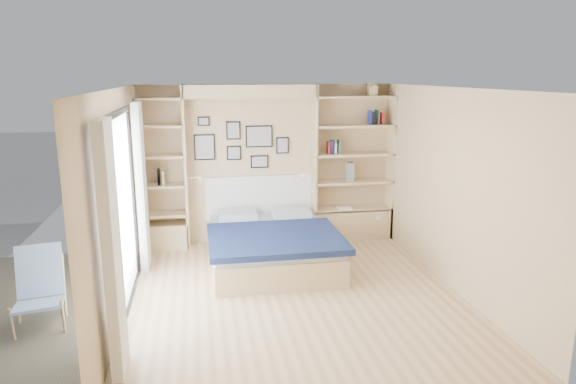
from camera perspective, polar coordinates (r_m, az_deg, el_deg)
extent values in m
plane|color=#D3B27E|center=(6.43, 0.78, -11.43)|extent=(4.50, 4.50, 0.00)
plane|color=tan|center=(8.19, -2.16, 3.11)|extent=(4.00, 0.00, 4.00)
plane|color=tan|center=(3.93, 7.08, -8.16)|extent=(4.00, 0.00, 4.00)
plane|color=tan|center=(5.98, -18.37, -1.30)|extent=(0.00, 4.50, 4.50)
plane|color=tan|center=(6.68, 17.91, 0.20)|extent=(0.00, 4.50, 4.50)
plane|color=white|center=(5.85, 0.85, 11.45)|extent=(4.50, 4.50, 0.00)
cube|color=#DDB785|center=(7.95, -11.32, 2.56)|extent=(0.04, 0.35, 2.50)
cube|color=#DDB785|center=(8.15, 2.90, 3.05)|extent=(0.04, 0.35, 2.50)
cube|color=#DDB785|center=(7.86, -4.26, 11.10)|extent=(2.00, 0.35, 0.20)
cube|color=#DDB785|center=(8.52, 11.33, 3.26)|extent=(0.04, 0.35, 2.50)
cube|color=#DDB785|center=(7.99, -16.20, 2.35)|extent=(0.04, 0.35, 2.50)
cube|color=#DDB785|center=(8.54, 7.08, -3.46)|extent=(1.30, 0.35, 0.50)
cube|color=#DDB785|center=(8.21, -13.44, -4.77)|extent=(0.70, 0.35, 0.40)
cube|color=black|center=(5.82, -18.77, 8.10)|extent=(0.04, 2.08, 0.06)
cube|color=black|center=(6.38, -17.30, -11.97)|extent=(0.04, 2.08, 0.06)
cube|color=black|center=(5.05, -19.49, -5.77)|extent=(0.04, 0.06, 2.20)
cube|color=black|center=(6.99, -16.90, -0.44)|extent=(0.04, 0.06, 2.20)
cube|color=silver|center=(6.01, -18.09, -2.49)|extent=(0.01, 2.00, 2.20)
cube|color=white|center=(4.76, -18.99, -6.25)|extent=(0.10, 0.45, 2.30)
cube|color=white|center=(7.24, -15.97, 0.48)|extent=(0.10, 0.45, 2.30)
cube|color=#DDB785|center=(8.47, 7.13, -1.84)|extent=(1.30, 0.35, 0.04)
cube|color=#DDB785|center=(8.37, 7.21, 1.14)|extent=(1.30, 0.35, 0.04)
cube|color=#DDB785|center=(8.29, 7.30, 4.19)|extent=(1.30, 0.35, 0.04)
cube|color=#DDB785|center=(8.23, 7.39, 7.28)|extent=(1.30, 0.35, 0.04)
cube|color=#DDB785|center=(8.20, 7.49, 10.41)|extent=(1.30, 0.35, 0.04)
cube|color=#DDB785|center=(8.12, -13.57, -2.41)|extent=(0.70, 0.35, 0.04)
cube|color=#DDB785|center=(8.01, -13.74, 0.69)|extent=(0.70, 0.35, 0.04)
cube|color=#DDB785|center=(7.93, -13.92, 3.87)|extent=(0.70, 0.35, 0.04)
cube|color=#DDB785|center=(7.87, -14.10, 7.10)|extent=(0.70, 0.35, 0.04)
cube|color=#DDB785|center=(7.84, -14.26, 10.01)|extent=(0.70, 0.35, 0.04)
cube|color=#DDB785|center=(7.38, -1.83, -6.57)|extent=(1.69, 2.12, 0.37)
cube|color=#B7BCC7|center=(7.30, -1.84, -4.83)|extent=(1.65, 2.08, 0.10)
cube|color=#141F42|center=(6.94, -1.42, -5.18)|extent=(1.79, 1.48, 0.08)
cube|color=#B7BCC7|center=(7.95, -5.66, -2.57)|extent=(0.58, 0.42, 0.12)
cube|color=#B7BCC7|center=(8.06, 0.35, -2.30)|extent=(0.58, 0.42, 0.12)
cube|color=white|center=(8.25, -2.94, -0.58)|extent=(1.79, 0.04, 0.70)
cube|color=black|center=(8.04, -9.25, 4.93)|extent=(0.32, 0.02, 0.40)
cube|color=gray|center=(8.03, -9.25, 4.92)|extent=(0.28, 0.01, 0.36)
cube|color=black|center=(8.03, -6.09, 6.81)|extent=(0.22, 0.02, 0.28)
cube|color=gray|center=(8.02, -6.08, 6.81)|extent=(0.18, 0.01, 0.24)
cube|color=black|center=(8.08, -6.03, 4.35)|extent=(0.22, 0.02, 0.22)
cube|color=gray|center=(8.07, -6.02, 4.33)|extent=(0.18, 0.01, 0.18)
cube|color=black|center=(8.08, -3.23, 6.19)|extent=(0.42, 0.02, 0.34)
cube|color=gray|center=(8.07, -3.22, 6.18)|extent=(0.38, 0.01, 0.30)
cube|color=black|center=(8.14, -3.19, 3.39)|extent=(0.28, 0.02, 0.20)
cube|color=gray|center=(8.13, -3.18, 3.38)|extent=(0.24, 0.01, 0.16)
cube|color=black|center=(8.15, -0.62, 5.21)|extent=(0.20, 0.02, 0.26)
cube|color=gray|center=(8.14, -0.61, 5.20)|extent=(0.16, 0.01, 0.22)
cube|color=black|center=(8.00, -9.36, 7.77)|extent=(0.18, 0.02, 0.14)
cube|color=gray|center=(7.99, -9.36, 7.76)|extent=(0.14, 0.01, 0.10)
cylinder|color=silver|center=(7.89, -10.27, 1.57)|extent=(0.20, 0.02, 0.02)
cone|color=white|center=(7.90, -9.54, 1.46)|extent=(0.13, 0.12, 0.15)
cylinder|color=silver|center=(8.07, 2.04, 2.02)|extent=(0.20, 0.02, 0.02)
cone|color=white|center=(8.05, 1.34, 1.86)|extent=(0.13, 0.12, 0.15)
cube|color=#A51E1E|center=(8.15, 4.50, 4.93)|extent=(0.02, 0.15, 0.19)
cube|color=navy|center=(8.16, 4.82, 5.00)|extent=(0.03, 0.15, 0.21)
cube|color=black|center=(8.17, 4.97, 5.01)|extent=(0.03, 0.15, 0.21)
cube|color=#BFB28C|center=(8.18, 5.21, 4.85)|extent=(0.04, 0.15, 0.16)
cube|color=#26593F|center=(8.20, 5.66, 5.04)|extent=(0.03, 0.15, 0.22)
cube|color=navy|center=(8.29, 9.08, 8.19)|extent=(0.03, 0.15, 0.22)
cube|color=black|center=(8.31, 9.37, 8.11)|extent=(0.03, 0.15, 0.20)
cube|color=#BFB28C|center=(8.33, 9.83, 8.08)|extent=(0.04, 0.15, 0.19)
cube|color=#26593F|center=(8.33, 9.78, 8.21)|extent=(0.03, 0.15, 0.23)
cube|color=#A51E1E|center=(8.36, 10.36, 8.06)|extent=(0.03, 0.15, 0.19)
cube|color=navy|center=(7.99, -14.14, 1.40)|extent=(0.02, 0.15, 0.17)
cube|color=black|center=(7.98, -14.17, 1.66)|extent=(0.03, 0.15, 0.24)
cube|color=#BFB28C|center=(7.98, -13.68, 1.59)|extent=(0.03, 0.15, 0.22)
cube|color=#DDB785|center=(8.28, 9.34, 11.03)|extent=(0.13, 0.13, 0.15)
cone|color=#DDB785|center=(8.28, 9.37, 11.83)|extent=(0.20, 0.20, 0.08)
cube|color=slate|center=(8.32, 6.88, 2.27)|extent=(0.12, 0.12, 0.30)
cube|color=white|center=(8.37, 6.26, -1.75)|extent=(0.22, 0.16, 0.03)
cylinder|color=tan|center=(5.96, -28.31, -12.90)|extent=(0.06, 0.14, 0.42)
cylinder|color=tan|center=(5.91, -23.71, -12.63)|extent=(0.06, 0.14, 0.42)
cylinder|color=tan|center=(6.45, -27.82, -9.85)|extent=(0.10, 0.34, 0.69)
cylinder|color=tan|center=(6.40, -23.62, -9.58)|extent=(0.10, 0.34, 0.69)
cube|color=blue|center=(6.09, -25.95, -11.21)|extent=(0.58, 0.66, 0.15)
cube|color=blue|center=(6.38, -25.90, -7.84)|extent=(0.51, 0.32, 0.56)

